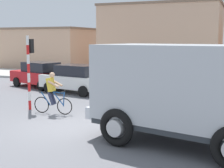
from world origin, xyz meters
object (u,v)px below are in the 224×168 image
at_px(cyclist, 52,93).
at_px(pedestrian_near_kerb, 129,76).
at_px(car_far_side, 40,74).
at_px(truck_foreground, 187,88).
at_px(car_white_mid, 75,79).
at_px(traffic_light_pole, 29,62).

xyz_separation_m(cyclist, pedestrian_near_kerb, (0.95, 6.84, -0.02)).
bearing_deg(car_far_side, truck_foreground, -36.45).
relative_size(car_white_mid, pedestrian_near_kerb, 2.61).
height_order(car_far_side, pedestrian_near_kerb, pedestrian_near_kerb).
distance_m(traffic_light_pole, car_far_side, 6.60).
distance_m(car_far_side, pedestrian_near_kerb, 5.76).
bearing_deg(pedestrian_near_kerb, car_white_mid, -142.10).
bearing_deg(cyclist, car_white_mid, 108.17).
height_order(car_white_mid, car_far_side, same).
bearing_deg(car_white_mid, pedestrian_near_kerb, 37.90).
bearing_deg(car_white_mid, cyclist, -71.83).
bearing_deg(pedestrian_near_kerb, cyclist, -97.94).
bearing_deg(cyclist, car_far_side, 128.70).
relative_size(truck_foreground, pedestrian_near_kerb, 3.58).
bearing_deg(truck_foreground, cyclist, 162.50).
relative_size(cyclist, car_white_mid, 0.41).
bearing_deg(car_white_mid, traffic_light_pole, -86.94).
xyz_separation_m(car_white_mid, pedestrian_near_kerb, (2.55, 1.98, 0.03)).
relative_size(truck_foreground, car_white_mid, 1.37).
bearing_deg(traffic_light_pole, pedestrian_near_kerb, 70.37).
bearing_deg(car_far_side, cyclist, -51.30).
distance_m(car_white_mid, car_far_side, 3.30).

